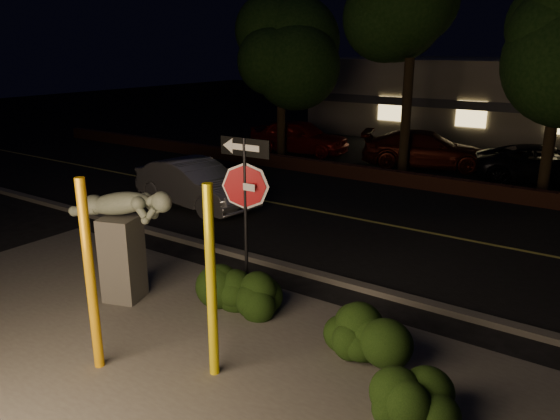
# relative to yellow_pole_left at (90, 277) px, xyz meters

# --- Properties ---
(ground) EXTENTS (90.00, 90.00, 0.00)m
(ground) POSITION_rel_yellow_pole_left_xyz_m (1.14, 11.83, -1.48)
(ground) COLOR black
(ground) RESTS_ON ground
(patio) EXTENTS (14.00, 6.00, 0.02)m
(patio) POSITION_rel_yellow_pole_left_xyz_m (1.14, 0.83, -1.47)
(patio) COLOR #4C4944
(patio) RESTS_ON ground
(road) EXTENTS (80.00, 8.00, 0.01)m
(road) POSITION_rel_yellow_pole_left_xyz_m (1.14, 8.83, -1.47)
(road) COLOR black
(road) RESTS_ON ground
(lane_marking) EXTENTS (80.00, 0.12, 0.00)m
(lane_marking) POSITION_rel_yellow_pole_left_xyz_m (1.14, 8.83, -1.46)
(lane_marking) COLOR #B7AF49
(lane_marking) RESTS_ON road
(curb) EXTENTS (80.00, 0.25, 0.12)m
(curb) POSITION_rel_yellow_pole_left_xyz_m (1.14, 4.73, -1.42)
(curb) COLOR #4C4944
(curb) RESTS_ON ground
(brick_wall) EXTENTS (40.00, 0.35, 0.50)m
(brick_wall) POSITION_rel_yellow_pole_left_xyz_m (1.14, 13.13, -1.23)
(brick_wall) COLOR #462216
(brick_wall) RESTS_ON ground
(parking_lot) EXTENTS (40.00, 12.00, 0.01)m
(parking_lot) POSITION_rel_yellow_pole_left_xyz_m (1.14, 18.83, -1.47)
(parking_lot) COLOR black
(parking_lot) RESTS_ON ground
(building) EXTENTS (22.00, 10.20, 4.00)m
(building) POSITION_rel_yellow_pole_left_xyz_m (1.14, 26.81, 0.52)
(building) COLOR #716D5A
(building) RESTS_ON ground
(tree_far_a) EXTENTS (4.60, 4.60, 7.43)m
(tree_far_a) POSITION_rel_yellow_pole_left_xyz_m (-6.86, 14.83, 3.86)
(tree_far_a) COLOR black
(tree_far_a) RESTS_ON ground
(tree_far_b) EXTENTS (5.20, 5.20, 8.41)m
(tree_far_b) POSITION_rel_yellow_pole_left_xyz_m (-1.36, 15.03, 4.57)
(tree_far_b) COLOR black
(tree_far_b) RESTS_ON ground
(yellow_pole_left) EXTENTS (0.15, 0.15, 2.96)m
(yellow_pole_left) POSITION_rel_yellow_pole_left_xyz_m (0.00, 0.00, 0.00)
(yellow_pole_left) COLOR #FFB010
(yellow_pole_left) RESTS_ON ground
(yellow_pole_right) EXTENTS (0.15, 0.15, 2.92)m
(yellow_pole_right) POSITION_rel_yellow_pole_left_xyz_m (1.56, 0.85, -0.02)
(yellow_pole_right) COLOR yellow
(yellow_pole_right) RESTS_ON ground
(signpost) EXTENTS (1.05, 0.11, 3.10)m
(signpost) POSITION_rel_yellow_pole_left_xyz_m (0.36, 3.18, 0.73)
(signpost) COLOR black
(signpost) RESTS_ON ground
(sculpture) EXTENTS (2.04, 1.14, 2.21)m
(sculpture) POSITION_rel_yellow_pole_left_xyz_m (-1.47, 1.78, -0.12)
(sculpture) COLOR #4C4944
(sculpture) RESTS_ON ground
(hedge_center) EXTENTS (2.03, 1.46, 0.96)m
(hedge_center) POSITION_rel_yellow_pole_left_xyz_m (0.66, 2.76, -1.00)
(hedge_center) COLOR black
(hedge_center) RESTS_ON ground
(hedge_right) EXTENTS (1.71, 1.12, 1.03)m
(hedge_right) POSITION_rel_yellow_pole_left_xyz_m (3.25, 2.43, -0.96)
(hedge_right) COLOR black
(hedge_right) RESTS_ON ground
(hedge_far_right) EXTENTS (1.48, 1.21, 0.89)m
(hedge_far_right) POSITION_rel_yellow_pole_left_xyz_m (4.55, 1.45, -1.04)
(hedge_far_right) COLOR black
(hedge_far_right) RESTS_ON ground
(silver_sedan) EXTENTS (4.41, 2.07, 1.40)m
(silver_sedan) POSITION_rel_yellow_pole_left_xyz_m (-4.79, 7.23, -0.78)
(silver_sedan) COLOR silver
(silver_sedan) RESTS_ON ground
(parked_car_red) EXTENTS (4.65, 2.28, 1.53)m
(parked_car_red) POSITION_rel_yellow_pole_left_xyz_m (-6.77, 16.11, -0.72)
(parked_car_red) COLOR maroon
(parked_car_red) RESTS_ON ground
(parked_car_darkred) EXTENTS (5.37, 3.51, 1.45)m
(parked_car_darkred) POSITION_rel_yellow_pole_left_xyz_m (-1.02, 16.46, -0.76)
(parked_car_darkred) COLOR #3B0D05
(parked_car_darkred) RESTS_ON ground
(parked_car_dark) EXTENTS (5.20, 3.57, 1.32)m
(parked_car_dark) POSITION_rel_yellow_pole_left_xyz_m (3.41, 16.40, -0.82)
(parked_car_dark) COLOR black
(parked_car_dark) RESTS_ON ground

